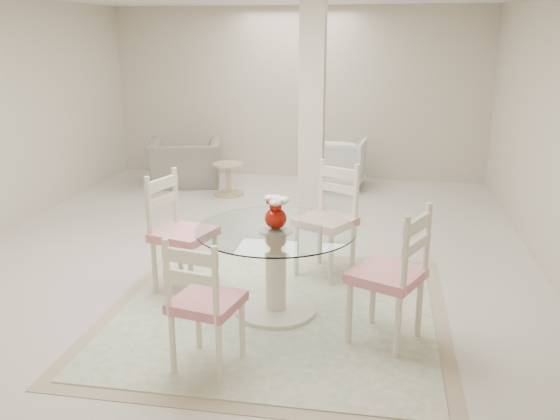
% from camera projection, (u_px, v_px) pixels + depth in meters
% --- Properties ---
extents(ground, '(7.00, 7.00, 0.00)m').
position_uv_depth(ground, '(251.00, 247.00, 6.55)').
color(ground, silver).
rests_on(ground, ground).
extents(room_shell, '(6.02, 7.02, 2.71)m').
position_uv_depth(room_shell, '(249.00, 76.00, 6.02)').
color(room_shell, beige).
rests_on(room_shell, ground).
extents(column, '(0.30, 0.30, 2.70)m').
position_uv_depth(column, '(312.00, 111.00, 7.31)').
color(column, beige).
rests_on(column, ground).
extents(area_rug, '(2.84, 2.84, 0.02)m').
position_uv_depth(area_rug, '(276.00, 312.00, 5.00)').
color(area_rug, tan).
rests_on(area_rug, ground).
extents(dining_table, '(1.30, 1.30, 0.75)m').
position_uv_depth(dining_table, '(276.00, 271.00, 4.89)').
color(dining_table, beige).
rests_on(dining_table, ground).
extents(red_vase, '(0.21, 0.20, 0.28)m').
position_uv_depth(red_vase, '(276.00, 212.00, 4.75)').
color(red_vase, '#AC1005').
rests_on(red_vase, dining_table).
extents(dining_chair_east, '(0.64, 0.64, 1.20)m').
position_uv_depth(dining_chair_east, '(397.00, 266.00, 4.33)').
color(dining_chair_east, '#EFE0C4').
rests_on(dining_chair_east, ground).
extents(dining_chair_north, '(0.65, 0.65, 1.20)m').
position_uv_depth(dining_chair_north, '(330.00, 211.00, 5.67)').
color(dining_chair_north, '#EDE5C3').
rests_on(dining_chair_north, ground).
extents(dining_chair_west, '(0.60, 0.60, 1.20)m').
position_uv_depth(dining_chair_west, '(176.00, 224.00, 5.30)').
color(dining_chair_west, beige).
rests_on(dining_chair_west, ground).
extents(dining_chair_south, '(0.52, 0.52, 1.09)m').
position_uv_depth(dining_chair_south, '(201.00, 295.00, 3.98)').
color(dining_chair_south, '#F7EFCB').
rests_on(dining_chair_south, ground).
extents(recliner_taupe, '(1.28, 1.18, 0.70)m').
position_uv_depth(recliner_taupe, '(186.00, 163.00, 9.18)').
color(recliner_taupe, gray).
rests_on(recliner_taupe, ground).
extents(armchair_white, '(0.87, 0.89, 0.75)m').
position_uv_depth(armchair_white, '(338.00, 162.00, 9.12)').
color(armchair_white, white).
rests_on(armchair_white, ground).
extents(side_table, '(0.45, 0.45, 0.47)m').
position_uv_depth(side_table, '(229.00, 180.00, 8.64)').
color(side_table, tan).
rests_on(side_table, ground).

